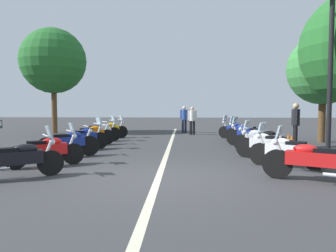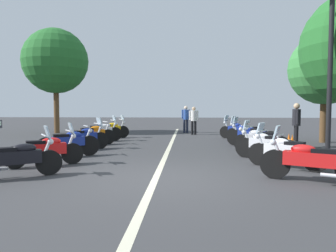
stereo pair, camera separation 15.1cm
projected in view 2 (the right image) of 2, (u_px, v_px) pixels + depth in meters
The scene contains 24 objects.
ground_plane at pixel (155, 179), 7.25m from camera, with size 80.00×80.00×0.00m, color #38383A.
lane_centre_stripe at pixel (169, 148), 12.44m from camera, with size 21.64×0.16×0.01m, color beige.
motorcycle_left_row_0 at pixel (18, 158), 7.28m from camera, with size 1.24×1.77×1.19m.
motorcycle_left_row_1 at pixel (46, 150), 8.73m from camera, with size 1.24×1.85×1.19m.
motorcycle_left_row_2 at pixel (69, 143), 10.36m from camera, with size 1.14×1.83×1.02m.
motorcycle_left_row_3 at pixel (84, 138), 11.96m from camera, with size 1.41×1.67×1.22m.
motorcycle_left_row_4 at pixel (93, 134), 13.47m from camera, with size 1.24×1.78×1.01m.
motorcycle_left_row_5 at pixel (101, 131), 14.88m from camera, with size 1.18×1.84×1.22m.
motorcycle_left_row_6 at pixel (110, 129), 16.41m from camera, with size 1.14×1.85×1.21m.
motorcycle_right_row_0 at pixel (310, 161), 6.85m from camera, with size 1.16×2.03×1.22m.
motorcycle_right_row_1 at pixel (285, 151), 8.42m from camera, with size 1.37×1.79×1.20m.
motorcycle_right_row_2 at pixel (266, 144), 9.86m from camera, with size 1.21×1.78×1.21m.
motorcycle_right_row_3 at pixel (260, 140), 11.44m from camera, with size 1.16×1.83×0.99m.
motorcycle_right_row_4 at pixel (251, 135), 13.00m from camera, with size 1.29×1.92×1.23m.
motorcycle_right_row_5 at pixel (246, 132), 14.56m from camera, with size 1.22×1.74×1.20m.
motorcycle_right_row_6 at pixel (239, 130), 16.03m from camera, with size 1.28×1.86×1.21m.
street_lamp_twin_globe at pixel (331, 43), 9.09m from camera, with size 0.32×1.22×5.13m.
traffic_cone_0 at pixel (292, 143), 11.81m from camera, with size 0.36×0.36×0.61m.
traffic_cone_1 at pixel (289, 142), 12.27m from camera, with size 0.36×0.36×0.61m.
bystander_0 at pixel (186, 117), 19.74m from camera, with size 0.32×0.53×1.68m.
bystander_1 at pixel (194, 118), 18.43m from camera, with size 0.32×0.53×1.63m.
bystander_2 at pixel (296, 121), 12.63m from camera, with size 0.53×0.32×1.79m.
roadside_tree_0 at pixel (55, 61), 19.33m from camera, with size 3.94×3.94×6.40m.
roadside_tree_2 at pixel (325, 69), 14.32m from camera, with size 3.22×3.22×4.96m.
Camera 2 is at (-7.13, -0.73, 1.65)m, focal length 33.83 mm.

